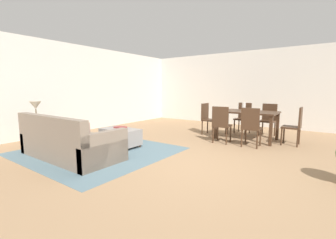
% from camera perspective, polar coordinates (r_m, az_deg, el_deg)
% --- Properties ---
extents(ground_plane, '(10.80, 10.80, 0.00)m').
position_cam_1_polar(ground_plane, '(4.32, 5.34, -10.54)').
color(ground_plane, '#9E7A56').
extents(wall_back, '(9.00, 0.12, 2.70)m').
position_cam_1_polar(wall_back, '(8.79, 22.42, 7.14)').
color(wall_back, silver).
rests_on(wall_back, ground_plane).
extents(wall_left, '(0.12, 11.00, 2.70)m').
position_cam_1_polar(wall_left, '(7.72, -22.73, 7.12)').
color(wall_left, silver).
rests_on(wall_left, ground_plane).
extents(area_rug, '(3.00, 2.80, 0.01)m').
position_cam_1_polar(area_rug, '(5.25, -17.02, -7.49)').
color(area_rug, slate).
rests_on(area_rug, ground_plane).
extents(couch, '(2.18, 0.99, 0.86)m').
position_cam_1_polar(couch, '(4.93, -23.57, -5.40)').
color(couch, gray).
rests_on(couch, ground_plane).
extents(ottoman_table, '(0.93, 0.52, 0.42)m').
position_cam_1_polar(ottoman_table, '(5.47, -11.81, -4.15)').
color(ottoman_table, gray).
rests_on(ottoman_table, ground_plane).
extents(side_table, '(0.40, 0.40, 0.54)m').
position_cam_1_polar(side_table, '(6.15, -29.85, -1.94)').
color(side_table, brown).
rests_on(side_table, ground_plane).
extents(table_lamp, '(0.26, 0.26, 0.52)m').
position_cam_1_polar(table_lamp, '(6.09, -30.18, 2.91)').
color(table_lamp, brown).
rests_on(table_lamp, side_table).
extents(dining_table, '(1.51, 0.92, 0.76)m').
position_cam_1_polar(dining_table, '(6.41, 19.09, 1.13)').
color(dining_table, '#422B1C').
rests_on(dining_table, ground_plane).
extents(dining_chair_near_left, '(0.43, 0.43, 0.92)m').
position_cam_1_polar(dining_chair_near_left, '(5.79, 13.14, -0.74)').
color(dining_chair_near_left, '#422B1C').
rests_on(dining_chair_near_left, ground_plane).
extents(dining_chair_near_right, '(0.42, 0.42, 0.92)m').
position_cam_1_polar(dining_chair_near_right, '(5.57, 20.00, -1.33)').
color(dining_chair_near_right, '#422B1C').
rests_on(dining_chair_near_right, ground_plane).
extents(dining_chair_far_left, '(0.43, 0.43, 0.92)m').
position_cam_1_polar(dining_chair_far_left, '(7.35, 18.33, 0.83)').
color(dining_chair_far_left, '#422B1C').
rests_on(dining_chair_far_left, ground_plane).
extents(dining_chair_far_right, '(0.42, 0.42, 0.92)m').
position_cam_1_polar(dining_chair_far_right, '(7.15, 23.78, 0.39)').
color(dining_chair_far_right, '#422B1C').
rests_on(dining_chair_far_right, ground_plane).
extents(dining_chair_head_east, '(0.40, 0.40, 0.92)m').
position_cam_1_polar(dining_chair_head_east, '(6.20, 29.22, -0.98)').
color(dining_chair_head_east, '#422B1C').
rests_on(dining_chair_head_east, ground_plane).
extents(dining_chair_head_west, '(0.41, 0.41, 0.92)m').
position_cam_1_polar(dining_chair_head_west, '(6.86, 9.89, 0.65)').
color(dining_chair_head_west, '#422B1C').
rests_on(dining_chair_head_west, ground_plane).
extents(vase_centerpiece, '(0.10, 0.10, 0.23)m').
position_cam_1_polar(vase_centerpiece, '(6.41, 18.39, 3.07)').
color(vase_centerpiece, silver).
rests_on(vase_centerpiece, dining_table).
extents(book_on_ottoman, '(0.26, 0.20, 0.03)m').
position_cam_1_polar(book_on_ottoman, '(5.54, -11.82, -1.91)').
color(book_on_ottoman, maroon).
rests_on(book_on_ottoman, ottoman_table).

